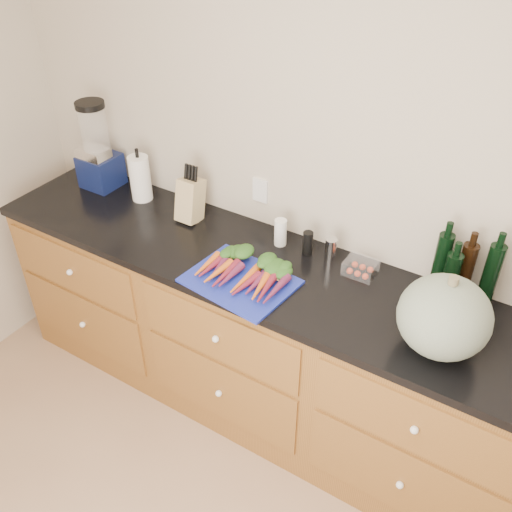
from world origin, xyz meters
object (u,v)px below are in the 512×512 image
Objects in this scene: squash at (444,317)px; blender_appliance at (97,151)px; tomato_box at (360,268)px; knife_block at (190,200)px; cutting_board at (240,281)px; paper_towel at (140,178)px; carrots at (245,271)px.

blender_appliance is (-1.95, 0.25, 0.05)m from squash.
tomato_box is at bearing 148.25° from squash.
cutting_board is at bearing -31.61° from knife_block.
squash is at bearing -8.65° from paper_towel.
knife_block is (0.34, -0.02, -0.01)m from paper_towel.
squash reaches higher than carrots.
carrots is at bearing -14.15° from blender_appliance.
paper_towel reaches higher than cutting_board.
blender_appliance is at bearing 172.66° from squash.
carrots is 1.83× the size of knife_block.
paper_towel reaches higher than carrots.
carrots is (0.00, 0.04, 0.03)m from cutting_board.
blender_appliance is (-1.11, 0.32, 0.20)m from cutting_board.
knife_block is at bearing 170.02° from squash.
knife_block is 0.91m from tomato_box.
knife_block is at bearing -178.10° from tomato_box.
blender_appliance is 1.96× the size of paper_towel.
squash is 1.35m from knife_block.
carrots is 0.82× the size of blender_appliance.
blender_appliance is 0.30m from paper_towel.
cutting_board is 1.15× the size of carrots.
tomato_box is (0.42, 0.29, -0.00)m from carrots.
knife_block reaches higher than carrots.
carrots is at bearing -144.84° from tomato_box.
cutting_board is 0.94× the size of blender_appliance.
tomato_box is (-0.43, 0.26, -0.12)m from squash.
knife_block is at bearing -1.60° from blender_appliance.
cutting_board is 0.86m from squash.
paper_towel is (-1.67, 0.25, -0.03)m from squash.
cutting_board is 0.58m from knife_block.
knife_block is (-0.49, 0.26, 0.07)m from carrots.
carrots is 1.15× the size of squash.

